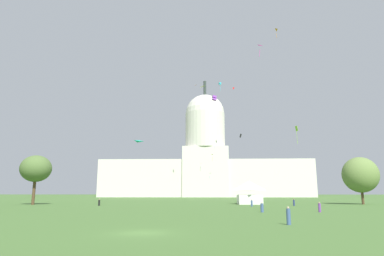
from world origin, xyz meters
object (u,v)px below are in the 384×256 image
object	(u,v)px
person_denim_back_center	(252,203)
kite_black_mid	(241,136)
person_black_mid_center	(99,203)
kite_red_high	(233,88)
person_denim_front_right	(262,208)
kite_turquoise_low	(137,145)
kite_lime_mid	(297,130)
kite_white_low	(200,165)
tree_east_mid	(360,175)
kite_gold_mid	(211,155)
kite_pink_high	(195,86)
tree_west_mid	(36,169)
person_denim_near_tree_east	(289,216)
kite_green_low	(209,174)
kite_blue_mid	(214,145)
person_navy_edge_west	(294,202)
person_purple_mid_right	(320,208)
event_tent	(249,192)
capitol_building	(205,162)
kite_violet_mid	(214,98)
kite_cyan_high	(220,84)
kite_orange_high	(278,30)
kite_yellow_mid	(201,88)
kite_magenta_high	(258,47)

from	to	relation	value
person_denim_back_center	kite_black_mid	size ratio (longest dim) A/B	0.96
person_black_mid_center	kite_red_high	world-z (taller)	kite_red_high
person_denim_front_right	kite_turquoise_low	distance (m)	25.06
kite_lime_mid	kite_white_low	distance (m)	65.72
tree_east_mid	kite_red_high	distance (m)	104.23
kite_gold_mid	kite_red_high	world-z (taller)	kite_red_high
tree_east_mid	kite_pink_high	size ratio (longest dim) A/B	6.58
tree_west_mid	person_denim_near_tree_east	size ratio (longest dim) A/B	7.13
person_denim_back_center	kite_green_low	distance (m)	84.78
kite_blue_mid	kite_gold_mid	distance (m)	14.75
person_navy_edge_west	kite_pink_high	bearing A→B (deg)	169.00
kite_green_low	person_purple_mid_right	bearing A→B (deg)	-33.88
person_purple_mid_right	kite_red_high	xyz separation A→B (m)	(-1.89, 120.78, 58.44)
event_tent	kite_pink_high	size ratio (longest dim) A/B	3.92
capitol_building	kite_violet_mid	distance (m)	123.11
kite_cyan_high	person_denim_front_right	bearing A→B (deg)	160.52
person_navy_edge_west	kite_white_low	world-z (taller)	kite_white_low
kite_green_low	kite_pink_high	size ratio (longest dim) A/B	1.39
tree_west_mid	kite_turquoise_low	size ratio (longest dim) A/B	7.18
person_purple_mid_right	kite_violet_mid	world-z (taller)	kite_violet_mid
person_black_mid_center	kite_blue_mid	distance (m)	95.85
tree_east_mid	person_denim_front_right	bearing A→B (deg)	-132.34
kite_orange_high	kite_red_high	xyz separation A→B (m)	(-4.99, 86.95, 10.95)
kite_cyan_high	kite_turquoise_low	bearing A→B (deg)	134.46
tree_east_mid	person_denim_near_tree_east	distance (m)	63.12
event_tent	person_denim_near_tree_east	bearing A→B (deg)	-93.89
person_navy_edge_west	kite_red_high	bearing A→B (deg)	154.62
person_denim_front_right	kite_lime_mid	xyz separation A→B (m)	(16.25, 36.42, 18.88)
tree_west_mid	person_denim_back_center	world-z (taller)	tree_west_mid
person_navy_edge_west	person_purple_mid_right	bearing A→B (deg)	-33.69
kite_gold_mid	kite_pink_high	world-z (taller)	kite_pink_high
person_denim_back_center	kite_violet_mid	world-z (taller)	kite_violet_mid
tree_east_mid	kite_turquoise_low	world-z (taller)	tree_east_mid
kite_black_mid	person_denim_back_center	bearing A→B (deg)	76.43
tree_west_mid	kite_yellow_mid	bearing A→B (deg)	-20.50
kite_red_high	kite_violet_mid	world-z (taller)	kite_red_high
kite_magenta_high	kite_blue_mid	distance (m)	92.41
person_denim_near_tree_east	kite_white_low	world-z (taller)	kite_white_low
tree_east_mid	tree_west_mid	xyz separation A→B (m)	(-82.39, -5.55, 1.38)
person_denim_near_tree_east	kite_cyan_high	bearing A→B (deg)	-14.11
tree_east_mid	person_denim_front_right	size ratio (longest dim) A/B	7.70
person_denim_near_tree_east	kite_magenta_high	world-z (taller)	kite_magenta_high
person_denim_front_right	person_purple_mid_right	size ratio (longest dim) A/B	1.00
person_denim_back_center	person_navy_edge_west	bearing A→B (deg)	56.88
kite_red_high	kite_pink_high	xyz separation A→B (m)	(-20.87, -13.53, -2.74)
person_denim_back_center	kite_gold_mid	xyz separation A→B (m)	(-7.23, 77.19, 18.98)
kite_gold_mid	kite_pink_high	xyz separation A→B (m)	(-7.82, 9.73, 36.75)
person_black_mid_center	kite_magenta_high	size ratio (longest dim) A/B	0.54
person_navy_edge_west	kite_blue_mid	bearing A→B (deg)	162.26
person_purple_mid_right	kite_red_high	bearing A→B (deg)	-24.60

